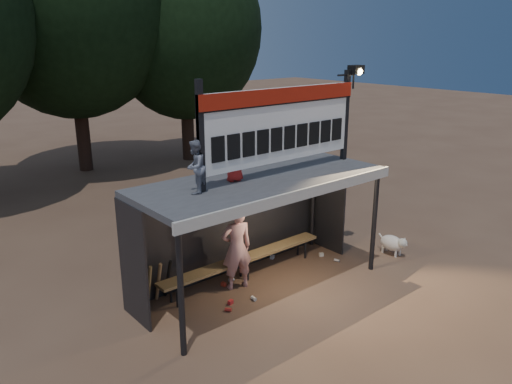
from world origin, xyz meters
The scene contains 11 objects.
ground centered at (0.00, 0.00, 0.00)m, with size 80.00×80.00×0.00m, color #4F3727.
player centered at (-0.36, 0.33, 0.87)m, with size 0.63×0.42×1.73m, color silver.
child_a centered at (-1.49, -0.02, 2.78)m, with size 0.45×0.35×0.92m, color slate.
child_b centered at (-0.53, 0.16, 2.74)m, with size 0.41×0.27×0.84m, color #AA1D1A.
dugout_shelter centered at (0.00, 0.24, 1.85)m, with size 5.10×2.08×2.32m.
scoreboard_assembly centered at (0.56, -0.01, 3.32)m, with size 4.10×0.27×1.99m.
bench centered at (0.00, 0.55, 0.43)m, with size 4.00×0.35×0.48m.
tree_right centered at (5.00, 10.50, 5.19)m, with size 6.08×6.08×8.72m.
dog centered at (3.42, -0.74, 0.28)m, with size 0.36×0.81×0.49m.
bats centered at (-1.86, 0.82, 0.43)m, with size 0.48×0.33×0.84m.
litter centered at (0.26, 0.18, 0.04)m, with size 3.28×1.32×0.08m.
Camera 1 is at (-5.92, -6.91, 4.86)m, focal length 35.00 mm.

